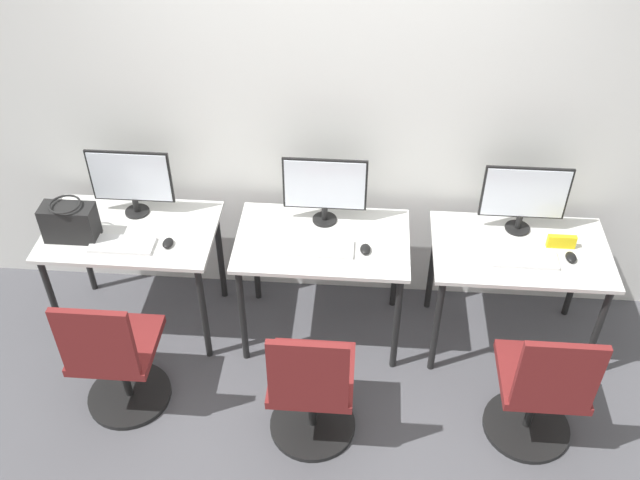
# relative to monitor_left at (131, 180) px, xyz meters

# --- Properties ---
(ground_plane) EXTENTS (20.00, 20.00, 0.00)m
(ground_plane) POSITION_rel_monitor_left_xyz_m (1.13, -0.48, -1.00)
(ground_plane) COLOR #4C4C51
(wall_back) EXTENTS (12.00, 0.05, 2.80)m
(wall_back) POSITION_rel_monitor_left_xyz_m (1.13, 0.27, 0.40)
(wall_back) COLOR silver
(wall_back) RESTS_ON ground_plane
(desk_left) EXTENTS (1.00, 0.63, 0.76)m
(desk_left) POSITION_rel_monitor_left_xyz_m (0.00, -0.17, -0.34)
(desk_left) COLOR silver
(desk_left) RESTS_ON ground_plane
(monitor_left) EXTENTS (0.49, 0.15, 0.43)m
(monitor_left) POSITION_rel_monitor_left_xyz_m (0.00, 0.00, 0.00)
(monitor_left) COLOR black
(monitor_left) RESTS_ON desk_left
(keyboard_left) EXTENTS (0.37, 0.15, 0.02)m
(keyboard_left) POSITION_rel_monitor_left_xyz_m (0.00, -0.32, -0.23)
(keyboard_left) COLOR silver
(keyboard_left) RESTS_ON desk_left
(mouse_left) EXTENTS (0.06, 0.09, 0.03)m
(mouse_left) POSITION_rel_monitor_left_xyz_m (0.26, -0.29, -0.22)
(mouse_left) COLOR black
(mouse_left) RESTS_ON desk_left
(office_chair_left) EXTENTS (0.48, 0.48, 0.92)m
(office_chair_left) POSITION_rel_monitor_left_xyz_m (0.05, -0.84, -0.61)
(office_chair_left) COLOR black
(office_chair_left) RESTS_ON ground_plane
(desk_center) EXTENTS (1.00, 0.63, 0.76)m
(desk_center) POSITION_rel_monitor_left_xyz_m (1.13, -0.17, -0.34)
(desk_center) COLOR silver
(desk_center) RESTS_ON ground_plane
(monitor_center) EXTENTS (0.49, 0.15, 0.43)m
(monitor_center) POSITION_rel_monitor_left_xyz_m (1.13, 0.01, 0.00)
(monitor_center) COLOR black
(monitor_center) RESTS_ON desk_center
(keyboard_center) EXTENTS (0.37, 0.15, 0.02)m
(keyboard_center) POSITION_rel_monitor_left_xyz_m (1.13, -0.26, -0.23)
(keyboard_center) COLOR silver
(keyboard_center) RESTS_ON desk_center
(mouse_center) EXTENTS (0.06, 0.09, 0.03)m
(mouse_center) POSITION_rel_monitor_left_xyz_m (1.38, -0.26, -0.22)
(mouse_center) COLOR black
(mouse_center) RESTS_ON desk_center
(office_chair_center) EXTENTS (0.48, 0.48, 0.92)m
(office_chair_center) POSITION_rel_monitor_left_xyz_m (1.13, -0.97, -0.61)
(office_chair_center) COLOR black
(office_chair_center) RESTS_ON ground_plane
(desk_right) EXTENTS (1.00, 0.63, 0.76)m
(desk_right) POSITION_rel_monitor_left_xyz_m (2.27, -0.17, -0.34)
(desk_right) COLOR silver
(desk_right) RESTS_ON ground_plane
(monitor_right) EXTENTS (0.49, 0.15, 0.43)m
(monitor_right) POSITION_rel_monitor_left_xyz_m (2.27, 0.01, 0.00)
(monitor_right) COLOR black
(monitor_right) RESTS_ON desk_right
(keyboard_right) EXTENTS (0.37, 0.15, 0.02)m
(keyboard_right) POSITION_rel_monitor_left_xyz_m (2.27, -0.27, -0.23)
(keyboard_right) COLOR silver
(keyboard_right) RESTS_ON desk_right
(mouse_right) EXTENTS (0.06, 0.09, 0.03)m
(mouse_right) POSITION_rel_monitor_left_xyz_m (2.53, -0.24, -0.22)
(mouse_right) COLOR black
(mouse_right) RESTS_ON desk_right
(office_chair_right) EXTENTS (0.48, 0.48, 0.92)m
(office_chair_right) POSITION_rel_monitor_left_xyz_m (2.33, -0.89, -0.61)
(office_chair_right) COLOR black
(office_chair_right) RESTS_ON ground_plane
(handbag) EXTENTS (0.30, 0.18, 0.25)m
(handbag) POSITION_rel_monitor_left_xyz_m (-0.30, -0.26, -0.12)
(handbag) COLOR black
(handbag) RESTS_ON desk_left
(placard_right) EXTENTS (0.16, 0.03, 0.08)m
(placard_right) POSITION_rel_monitor_left_xyz_m (2.49, -0.14, -0.20)
(placard_right) COLOR yellow
(placard_right) RESTS_ON desk_right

